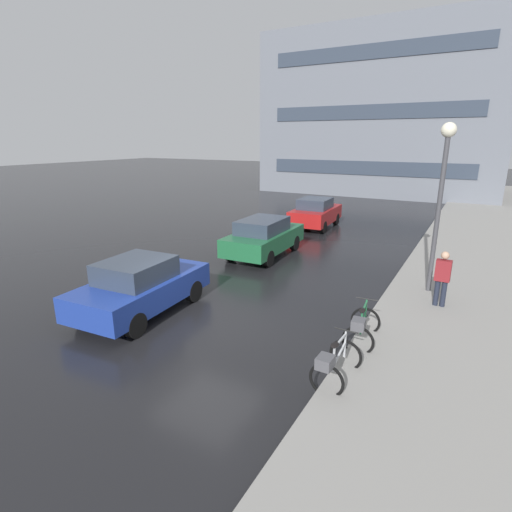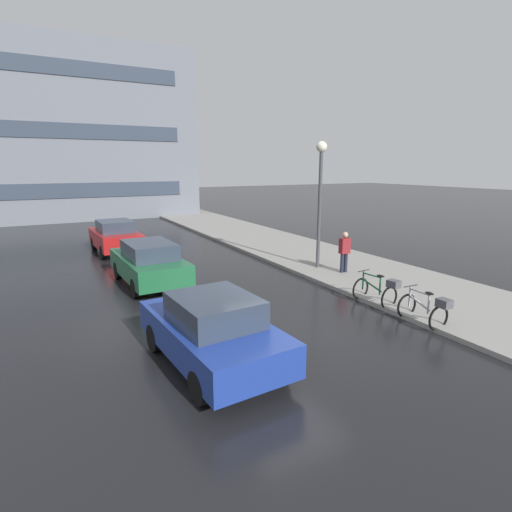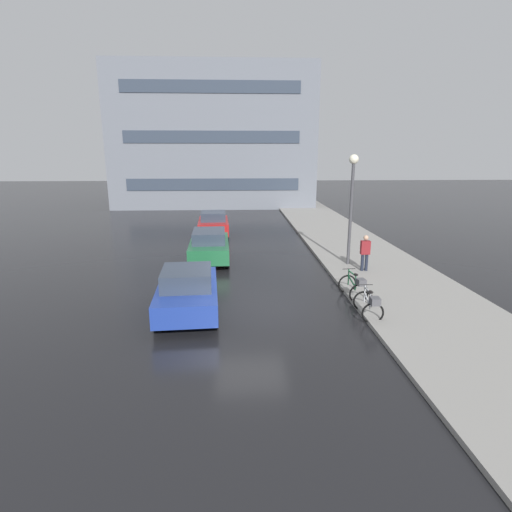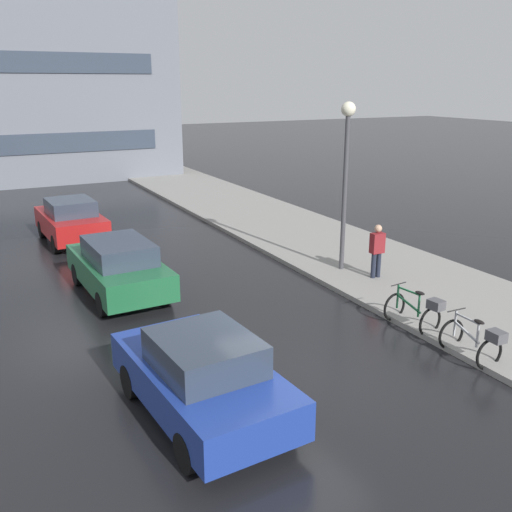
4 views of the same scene
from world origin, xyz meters
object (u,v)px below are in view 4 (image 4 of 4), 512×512
object	(u,v)px
pedestrian	(377,250)
car_green	(119,267)
bicycle_second	(417,311)
bicycle_nearest	(476,341)
car_blue	(202,376)
car_red	(71,221)
streetlamp	(346,159)

from	to	relation	value
pedestrian	car_green	bearing A→B (deg)	160.75
bicycle_second	car_green	xyz separation A→B (m)	(-5.61, 5.64, 0.31)
bicycle_second	pedestrian	world-z (taller)	pedestrian
bicycle_nearest	car_blue	xyz separation A→B (m)	(-5.83, 0.74, 0.29)
bicycle_second	pedestrian	size ratio (longest dim) A/B	0.84
car_green	pedestrian	xyz separation A→B (m)	(6.97, -2.43, 0.17)
bicycle_nearest	car_red	bearing A→B (deg)	112.76
car_red	pedestrian	bearing A→B (deg)	-50.52
streetlamp	car_green	bearing A→B (deg)	168.81
pedestrian	car_blue	bearing A→B (deg)	-149.56
car_red	car_blue	bearing A→B (deg)	-90.50
car_red	streetlamp	bearing A→B (deg)	-48.22
bicycle_second	pedestrian	distance (m)	3.51
bicycle_nearest	car_red	size ratio (longest dim) A/B	0.35
bicycle_nearest	pedestrian	size ratio (longest dim) A/B	0.81
car_blue	car_red	distance (m)	12.89
car_green	pedestrian	distance (m)	7.38
car_red	pedestrian	world-z (taller)	pedestrian
car_blue	car_green	xyz separation A→B (m)	(0.27, 6.68, 0.02)
bicycle_nearest	bicycle_second	bearing A→B (deg)	88.76
bicycle_nearest	pedestrian	world-z (taller)	pedestrian
car_blue	streetlamp	distance (m)	9.11
pedestrian	bicycle_nearest	bearing A→B (deg)	-105.62
car_green	pedestrian	bearing A→B (deg)	-19.25
car_red	bicycle_second	bearing A→B (deg)	-64.07
bicycle_nearest	car_blue	size ratio (longest dim) A/B	0.34
car_blue	bicycle_second	bearing A→B (deg)	10.08
car_green	streetlamp	size ratio (longest dim) A/B	0.85
bicycle_second	car_red	distance (m)	13.18
car_red	car_green	bearing A→B (deg)	-88.57
car_blue	streetlamp	world-z (taller)	streetlamp
car_green	car_red	world-z (taller)	car_red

